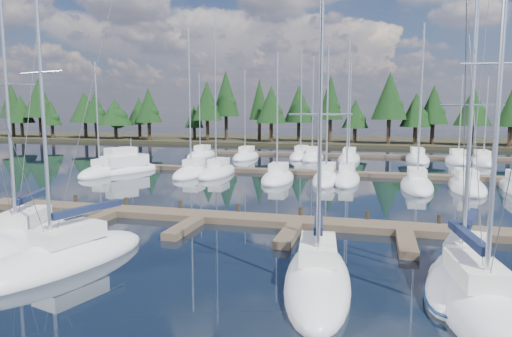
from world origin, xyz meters
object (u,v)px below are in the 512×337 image
(front_sailboat_2, at_px, (62,259))
(front_sailboat_4, at_px, (463,274))
(front_sailboat_5, at_px, (479,305))
(front_sailboat_3, at_px, (317,278))
(motor_yacht_left, at_px, (125,168))
(front_sailboat_1, at_px, (22,239))
(main_dock, at_px, (296,225))

(front_sailboat_2, xyz_separation_m, front_sailboat_4, (16.84, 2.47, -0.01))
(front_sailboat_2, distance_m, front_sailboat_4, 17.02)
(front_sailboat_4, bearing_deg, front_sailboat_5, -90.00)
(front_sailboat_2, bearing_deg, front_sailboat_5, -1.90)
(front_sailboat_3, xyz_separation_m, motor_yacht_left, (-24.71, 27.28, 0.22))
(front_sailboat_5, bearing_deg, front_sailboat_4, 90.00)
(front_sailboat_1, xyz_separation_m, front_sailboat_3, (15.25, -1.55, -0.00))
(front_sailboat_2, bearing_deg, motor_yacht_left, 115.83)
(front_sailboat_1, height_order, front_sailboat_3, front_sailboat_1)
(main_dock, height_order, front_sailboat_3, front_sailboat_3)
(main_dock, height_order, motor_yacht_left, motor_yacht_left)
(front_sailboat_1, height_order, front_sailboat_4, front_sailboat_1)
(front_sailboat_2, xyz_separation_m, front_sailboat_3, (11.25, 0.54, -0.01))
(main_dock, height_order, front_sailboat_5, front_sailboat_5)
(front_sailboat_4, bearing_deg, motor_yacht_left, 140.09)
(main_dock, xyz_separation_m, front_sailboat_2, (-8.94, -8.95, 0.09))
(motor_yacht_left, bearing_deg, front_sailboat_5, -43.12)
(front_sailboat_3, xyz_separation_m, front_sailboat_5, (5.58, -1.09, 0.02))
(main_dock, xyz_separation_m, motor_yacht_left, (-22.40, 18.86, 0.29))
(front_sailboat_1, relative_size, front_sailboat_5, 0.98)
(main_dock, xyz_separation_m, front_sailboat_1, (-12.93, -6.87, 0.08))
(front_sailboat_1, distance_m, front_sailboat_5, 21.00)
(main_dock, height_order, front_sailboat_1, front_sailboat_1)
(front_sailboat_3, bearing_deg, front_sailboat_2, -177.27)
(main_dock, bearing_deg, front_sailboat_5, -50.29)
(front_sailboat_1, distance_m, front_sailboat_3, 15.33)
(front_sailboat_2, distance_m, front_sailboat_5, 16.84)
(front_sailboat_1, relative_size, front_sailboat_4, 1.15)
(front_sailboat_2, bearing_deg, front_sailboat_4, 8.35)
(front_sailboat_4, bearing_deg, front_sailboat_3, -160.88)
(main_dock, bearing_deg, front_sailboat_2, -134.95)
(front_sailboat_1, distance_m, front_sailboat_4, 20.84)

